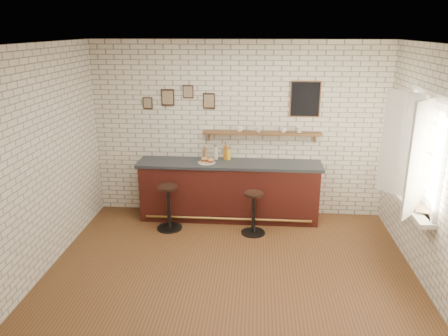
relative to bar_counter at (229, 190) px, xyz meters
The scene contains 21 objects.
ground 1.78m from the bar_counter, 85.49° to the right, with size 5.00×5.00×0.00m, color brown.
bar_counter is the anchor object (origin of this frame).
sandwich_plate 0.63m from the bar_counter, behind, with size 0.28×0.28×0.01m, color white.
ciabatta_sandwich 0.67m from the bar_counter, behind, with size 0.26×0.18×0.08m.
potato_chips 0.65m from the bar_counter, behind, with size 0.25×0.20×0.00m.
bitters_bottle_brown 0.76m from the bar_counter, 158.81° to the left, with size 0.07×0.07×0.22m.
bitters_bottle_white 0.67m from the bar_counter, 145.06° to the left, with size 0.07×0.07×0.25m.
bitters_bottle_amber 0.66m from the bar_counter, 115.21° to the left, with size 0.07×0.07×0.31m.
condiment_bottle_yellow 0.62m from the bar_counter, 97.66° to the left, with size 0.07×0.07×0.21m.
bar_stool_left 1.09m from the bar_counter, 151.77° to the right, with size 0.42×0.42×0.75m.
bar_stool_right 0.73m from the bar_counter, 53.32° to the right, with size 0.39×0.39×0.70m.
wall_shelf 1.13m from the bar_counter, 20.78° to the left, with size 2.00×0.18×0.18m.
shelf_cup_a 1.07m from the bar_counter, 51.37° to the left, with size 0.12×0.12×0.09m, color white.
shelf_cup_b 1.16m from the bar_counter, 22.83° to the left, with size 0.10×0.10×0.09m, color white.
shelf_cup_c 1.38m from the bar_counter, 12.70° to the left, with size 0.11×0.11×0.09m, color white.
shelf_cup_d 1.57m from the bar_counter, ahead, with size 0.11×0.11×0.10m, color white.
back_wall_decor 1.61m from the bar_counter, 37.93° to the left, with size 2.96×0.02×0.56m.
window_sill 2.92m from the bar_counter, 28.91° to the right, with size 0.20×1.35×0.06m.
casement_window 3.08m from the bar_counter, 29.32° to the right, with size 0.40×1.30×1.56m.
book_lower 3.02m from the bar_counter, 32.81° to the right, with size 0.15×0.20×0.02m, color tan.
book_upper 3.04m from the bar_counter, 33.17° to the right, with size 0.18×0.25×0.02m, color tan.
Camera 1 is at (0.33, -5.30, 3.18)m, focal length 35.00 mm.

